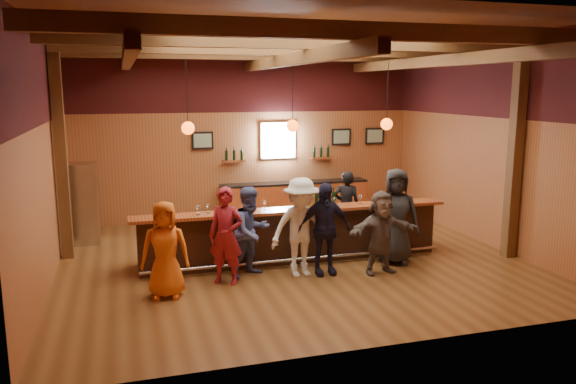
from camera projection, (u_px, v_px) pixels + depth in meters
name	position (u px, v px, depth m)	size (l,w,h in m)	color
room	(292.00, 99.00, 10.78)	(9.04, 9.00, 4.52)	brown
bar_counter	(291.00, 233.00, 11.36)	(6.30, 1.07, 1.11)	black
back_bar_cabinet	(295.00, 199.00, 15.07)	(4.00, 0.52, 0.95)	#8F3B1A
window	(278.00, 140.00, 14.88)	(0.95, 0.09, 0.95)	silver
framed_pictures	(309.00, 138.00, 15.10)	(5.35, 0.05, 0.45)	black
wine_shelves	(279.00, 157.00, 14.90)	(3.00, 0.18, 0.30)	#8F3B1A
pendant_lights	(292.00, 126.00, 10.82)	(4.24, 0.24, 1.37)	black
stainless_fridge	(82.00, 203.00, 12.45)	(0.70, 0.70, 1.80)	silver
customer_orange	(165.00, 250.00, 9.21)	(0.79, 0.51, 1.62)	#DB5E14
customer_redvest	(226.00, 236.00, 9.86)	(0.63, 0.41, 1.73)	maroon
customer_denim	(251.00, 232.00, 10.27)	(0.81, 0.63, 1.67)	#47558E
customer_white	(301.00, 227.00, 10.24)	(1.19, 0.68, 1.84)	silver
customer_navy	(324.00, 229.00, 10.34)	(1.01, 0.42, 1.73)	#191932
customer_brown	(381.00, 232.00, 10.40)	(1.46, 0.46, 1.57)	#5F534C
customer_dark	(395.00, 216.00, 11.00)	(0.92, 0.60, 1.89)	#252628
bartender	(346.00, 206.00, 12.61)	(0.59, 0.38, 1.61)	black
ice_bucket	(310.00, 201.00, 11.09)	(0.21, 0.21, 0.23)	brown
bottle_a	(317.00, 199.00, 11.18)	(0.08, 0.08, 0.35)	black
bottle_b	(334.00, 198.00, 11.26)	(0.08, 0.08, 0.36)	black
glass_a	(172.00, 210.00, 10.29)	(0.07, 0.07, 0.16)	silver
glass_b	(198.00, 208.00, 10.37)	(0.08, 0.08, 0.18)	silver
glass_c	(208.00, 207.00, 10.51)	(0.08, 0.08, 0.18)	silver
glass_d	(255.00, 206.00, 10.61)	(0.07, 0.07, 0.16)	silver
glass_e	(264.00, 203.00, 10.80)	(0.08, 0.08, 0.19)	silver
glass_f	(335.00, 200.00, 11.16)	(0.08, 0.08, 0.18)	silver
glass_g	(360.00, 197.00, 11.35)	(0.09, 0.09, 0.19)	silver
glass_h	(396.00, 196.00, 11.44)	(0.09, 0.09, 0.20)	silver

